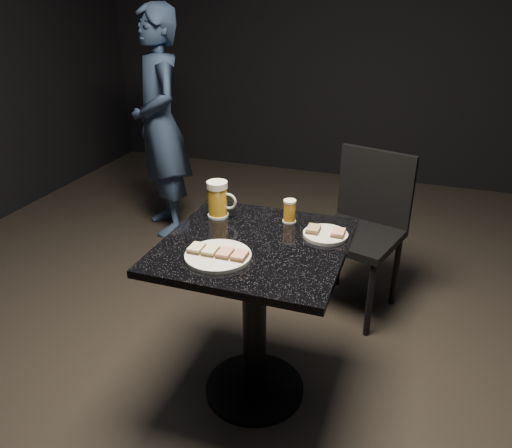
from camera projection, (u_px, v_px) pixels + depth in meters
The scene contains 10 objects.
floor at pixel (255, 390), 2.25m from camera, with size 6.00×6.00×0.00m, color black.
plate_large at pixel (218, 256), 1.82m from camera, with size 0.24×0.24×0.01m, color white.
plate_small at pixel (325, 235), 1.98m from camera, with size 0.18×0.18×0.01m, color silver.
patron at pixel (160, 125), 3.46m from camera, with size 0.57×0.38×1.57m, color navy.
table at pixel (254, 295), 2.04m from camera, with size 0.70×0.70×0.75m.
beer_mug at pixel (218, 199), 2.12m from camera, with size 0.13×0.09×0.16m.
beer_tumbler at pixel (290, 211), 2.08m from camera, with size 0.06×0.06×0.10m.
chair at pixel (363, 223), 2.68m from camera, with size 0.51×0.51×0.88m.
canapes_on_plate_large at pixel (218, 252), 1.81m from camera, with size 0.22×0.07×0.02m.
canapes_on_plate_small at pixel (326, 231), 1.97m from camera, with size 0.15×0.07×0.02m.
Camera 1 is at (0.57, -1.62, 1.64)m, focal length 35.00 mm.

